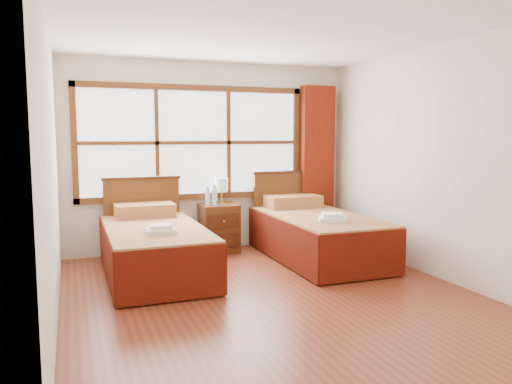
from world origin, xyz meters
name	(u,v)px	position (x,y,z in m)	size (l,w,h in m)	color
floor	(271,295)	(0.00, 0.00, 0.00)	(4.50, 4.50, 0.00)	brown
ceiling	(272,30)	(0.00, 0.00, 2.60)	(4.50, 4.50, 0.00)	white
wall_back	(210,157)	(0.00, 2.25, 1.30)	(4.00, 4.00, 0.00)	silver
wall_left	(51,171)	(-2.00, 0.00, 1.30)	(4.50, 4.50, 0.00)	silver
wall_right	(436,162)	(2.00, 0.00, 1.30)	(4.50, 4.50, 0.00)	silver
window	(193,143)	(-0.25, 2.21, 1.50)	(3.16, 0.06, 1.56)	white
curtain	(317,164)	(1.60, 2.11, 1.17)	(0.50, 0.16, 2.30)	maroon
bed_left	(154,246)	(-0.98, 1.20, 0.32)	(1.09, 2.11, 1.06)	#3C1D0C
bed_right	(315,233)	(1.11, 1.20, 0.33)	(1.12, 2.16, 1.09)	#3C1D0C
nightstand	(219,228)	(0.04, 1.99, 0.33)	(0.50, 0.49, 0.66)	#572E13
towels_left	(161,229)	(-0.97, 0.73, 0.61)	(0.32, 0.28, 0.09)	white
towels_right	(332,218)	(1.07, 0.67, 0.62)	(0.41, 0.39, 0.10)	white
lamp	(222,185)	(0.12, 2.14, 0.91)	(0.18, 0.18, 0.35)	gold
bottle_near	(208,197)	(-0.11, 1.99, 0.77)	(0.07, 0.07, 0.25)	#BEE3F5
bottle_far	(214,196)	(-0.02, 1.98, 0.78)	(0.07, 0.07, 0.27)	#BEE3F5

